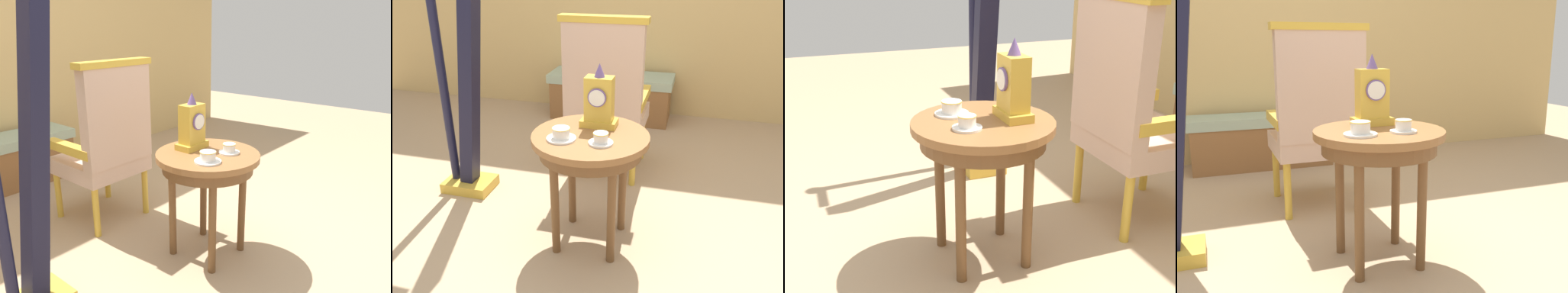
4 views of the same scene
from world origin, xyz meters
TOP-DOWN VIEW (x-y plane):
  - ground_plane at (0.00, 0.00)m, footprint 10.00×10.00m
  - side_table at (0.07, -0.00)m, footprint 0.60×0.60m
  - teacup_left at (-0.05, -0.10)m, footprint 0.15×0.15m
  - teacup_right at (0.15, -0.10)m, footprint 0.12×0.12m
  - mantel_clock at (0.09, 0.13)m, footprint 0.19×0.11m
  - armchair at (-0.03, 0.79)m, footprint 0.56×0.53m
  - harp at (-0.84, 0.33)m, footprint 0.40×0.24m
  - window_bench at (-0.24, 1.95)m, footprint 1.18×0.40m

SIDE VIEW (x-z plane):
  - ground_plane at x=0.00m, z-range 0.00..0.00m
  - window_bench at x=-0.24m, z-range 0.00..0.44m
  - side_table at x=0.07m, z-range 0.24..0.88m
  - armchair at x=-0.03m, z-range 0.02..1.16m
  - teacup_right at x=0.15m, z-range 0.64..0.70m
  - teacup_left at x=-0.05m, z-range 0.64..0.70m
  - harp at x=-0.84m, z-range -0.18..1.71m
  - mantel_clock at x=0.09m, z-range 0.61..0.95m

